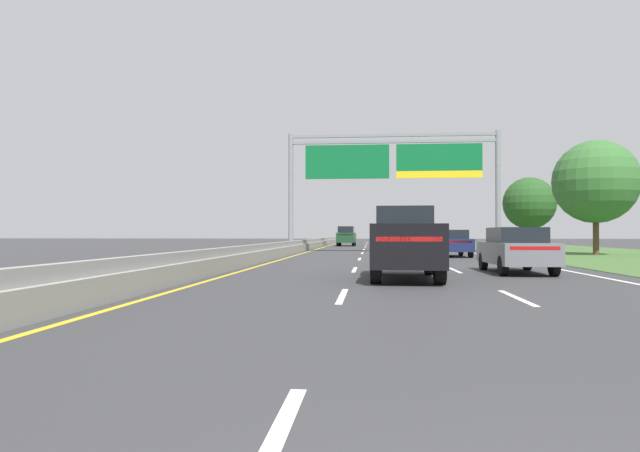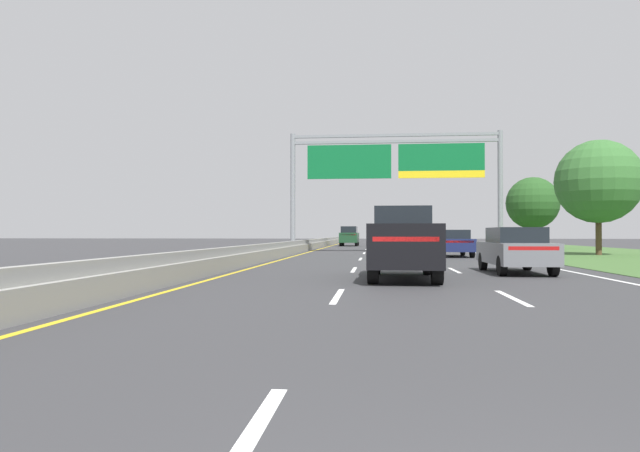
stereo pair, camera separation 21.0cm
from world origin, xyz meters
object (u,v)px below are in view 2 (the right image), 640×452
at_px(overhead_sign_gantry, 395,166).
at_px(pickup_truck_black, 403,243).
at_px(roadside_tree_mid, 598,182).
at_px(car_navy_right_lane_sedan, 453,243).
at_px(car_darkgreen_left_lane_suv, 349,236).
at_px(car_grey_right_lane_sedan, 515,249).
at_px(car_silver_centre_lane_sedan, 391,240).
at_px(roadside_tree_far, 533,203).

relative_size(overhead_sign_gantry, pickup_truck_black, 2.77).
bearing_deg(roadside_tree_mid, car_navy_right_lane_sedan, -162.46).
bearing_deg(car_darkgreen_left_lane_suv, overhead_sign_gantry, -167.52).
relative_size(car_grey_right_lane_sedan, car_navy_right_lane_sedan, 1.00).
bearing_deg(roadside_tree_mid, pickup_truck_black, -123.33).
height_order(car_silver_centre_lane_sedan, car_navy_right_lane_sedan, same).
distance_m(overhead_sign_gantry, car_navy_right_lane_sedan, 9.21).
relative_size(pickup_truck_black, car_darkgreen_left_lane_suv, 1.15).
height_order(pickup_truck_black, roadside_tree_mid, roadside_tree_mid).
relative_size(car_silver_centre_lane_sedan, car_grey_right_lane_sedan, 1.00).
distance_m(overhead_sign_gantry, car_darkgreen_left_lane_suv, 21.88).
bearing_deg(overhead_sign_gantry, car_silver_centre_lane_sedan, 90.78).
height_order(car_darkgreen_left_lane_suv, roadside_tree_mid, roadside_tree_mid).
height_order(pickup_truck_black, car_grey_right_lane_sedan, pickup_truck_black).
distance_m(pickup_truck_black, car_navy_right_lane_sedan, 17.21).
height_order(roadside_tree_mid, roadside_tree_far, roadside_tree_mid).
bearing_deg(pickup_truck_black, roadside_tree_mid, -32.15).
xyz_separation_m(car_darkgreen_left_lane_suv, roadside_tree_far, (16.88, -9.00, 2.98)).
bearing_deg(car_darkgreen_left_lane_suv, car_grey_right_lane_sedan, -168.49).
relative_size(pickup_truck_black, roadside_tree_far, 0.85).
xyz_separation_m(car_navy_right_lane_sedan, roadside_tree_far, (9.46, 18.67, 3.26)).
distance_m(pickup_truck_black, roadside_tree_far, 37.96).
bearing_deg(car_silver_centre_lane_sedan, pickup_truck_black, 177.84).
bearing_deg(pickup_truck_black, car_grey_right_lane_sedan, -52.73).
bearing_deg(overhead_sign_gantry, car_grey_right_lane_sedan, -80.50).
xyz_separation_m(car_darkgreen_left_lane_suv, roadside_tree_mid, (16.70, -24.75, 3.49)).
distance_m(car_grey_right_lane_sedan, car_darkgreen_left_lane_suv, 42.29).
height_order(car_darkgreen_left_lane_suv, roadside_tree_far, roadside_tree_far).
height_order(car_grey_right_lane_sedan, car_darkgreen_left_lane_suv, car_darkgreen_left_lane_suv).
bearing_deg(roadside_tree_far, car_silver_centre_lane_sedan, -161.43).
distance_m(car_navy_right_lane_sedan, roadside_tree_far, 21.18).
height_order(overhead_sign_gantry, car_silver_centre_lane_sedan, overhead_sign_gantry).
relative_size(car_grey_right_lane_sedan, roadside_tree_mid, 0.62).
height_order(overhead_sign_gantry, roadside_tree_mid, overhead_sign_gantry).
bearing_deg(car_navy_right_lane_sedan, roadside_tree_mid, -74.09).
height_order(overhead_sign_gantry, car_grey_right_lane_sedan, overhead_sign_gantry).
bearing_deg(roadside_tree_mid, car_darkgreen_left_lane_suv, 124.01).
bearing_deg(car_silver_centre_lane_sedan, roadside_tree_mid, -133.74).
height_order(car_grey_right_lane_sedan, car_navy_right_lane_sedan, same).
bearing_deg(roadside_tree_far, pickup_truck_black, -110.35).
distance_m(car_grey_right_lane_sedan, car_navy_right_lane_sedan, 13.91).
xyz_separation_m(car_grey_right_lane_sedan, car_darkgreen_left_lane_suv, (-7.69, 41.59, 0.28)).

